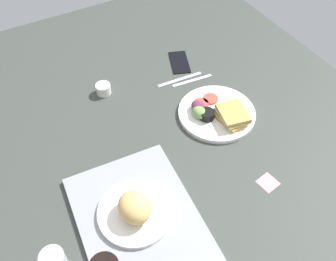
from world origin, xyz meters
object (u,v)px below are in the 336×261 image
object	(u,v)px
bread_plate_near	(135,210)
plate_with_salad	(217,113)
serving_tray	(139,221)
fork	(192,80)
knife	(180,79)
espresso_cup	(103,89)
cell_phone	(179,62)
sticky_note	(268,182)

from	to	relation	value
bread_plate_near	plate_with_salad	bearing A→B (deg)	-62.88
serving_tray	fork	bearing A→B (deg)	-45.52
knife	espresso_cup	bearing A→B (deg)	-10.83
cell_phone	sticky_note	size ratio (longest dim) A/B	2.57
knife	cell_phone	xyz separation A→B (cm)	(9.35, -5.33, 0.15)
knife	sticky_note	size ratio (longest dim) A/B	3.39
serving_tray	sticky_note	size ratio (longest dim) A/B	8.04
serving_tray	cell_phone	bearing A→B (deg)	-39.38
bread_plate_near	knife	bearing A→B (deg)	-42.22
serving_tray	cell_phone	size ratio (longest dim) A/B	3.13
serving_tray	knife	world-z (taller)	serving_tray
bread_plate_near	fork	world-z (taller)	bread_plate_near
sticky_note	espresso_cup	bearing A→B (deg)	24.70
bread_plate_near	knife	xyz separation A→B (cm)	(45.73, -41.50, -4.24)
serving_tray	plate_with_salad	size ratio (longest dim) A/B	1.62
plate_with_salad	cell_phone	xyz separation A→B (cm)	(33.01, -3.75, -1.33)
bread_plate_near	serving_tray	bearing A→B (deg)	-175.89
plate_with_salad	fork	world-z (taller)	plate_with_salad
bread_plate_near	sticky_note	distance (cm)	42.36
bread_plate_near	espresso_cup	bearing A→B (deg)	-12.92
fork	cell_phone	size ratio (longest dim) A/B	1.18
espresso_cup	cell_phone	size ratio (longest dim) A/B	0.39
bread_plate_near	espresso_cup	distance (cm)	54.79
cell_phone	sticky_note	distance (cm)	64.69
serving_tray	knife	size ratio (longest dim) A/B	2.37
serving_tray	cell_phone	xyz separation A→B (cm)	(56.90, -46.70, -0.40)
plate_with_salad	cell_phone	size ratio (longest dim) A/B	1.93
espresso_cup	knife	world-z (taller)	espresso_cup
bread_plate_near	plate_with_salad	distance (cm)	48.48
espresso_cup	knife	size ratio (longest dim) A/B	0.29
knife	serving_tray	bearing A→B (deg)	52.74
serving_tray	sticky_note	bearing A→B (deg)	-100.43
cell_phone	serving_tray	bearing A→B (deg)	161.34
bread_plate_near	espresso_cup	xyz separation A→B (cm)	(53.35, -12.23, -2.49)
espresso_cup	cell_phone	world-z (taller)	espresso_cup
serving_tray	knife	xyz separation A→B (cm)	(47.55, -41.37, -0.55)
plate_with_salad	espresso_cup	xyz separation A→B (cm)	(31.28, 30.85, 0.27)
serving_tray	plate_with_salad	xyz separation A→B (cm)	(23.88, -42.95, 0.93)
bread_plate_near	plate_with_salad	size ratio (longest dim) A/B	0.78
fork	sticky_note	distance (cm)	52.27
plate_with_salad	knife	distance (cm)	23.76
bread_plate_near	knife	size ratio (longest dim) A/B	1.15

